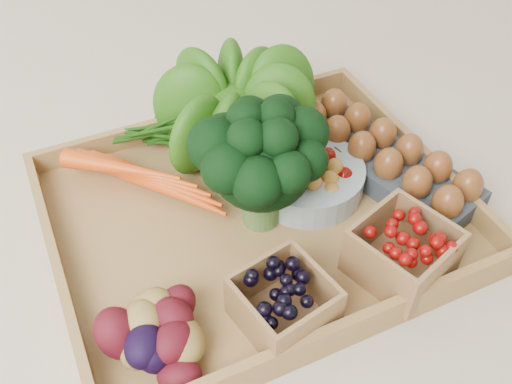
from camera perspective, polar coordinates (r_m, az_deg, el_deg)
name	(u,v)px	position (r m, az deg, el deg)	size (l,w,h in m)	color
ground	(256,222)	(0.81, 0.00, -3.00)	(4.00, 4.00, 0.00)	beige
tray	(256,218)	(0.80, 0.00, -2.64)	(0.55, 0.45, 0.01)	#A27B44
carrots	(150,180)	(0.83, -10.58, 1.20)	(0.20, 0.14, 0.05)	#E9490E
lettuce	(233,99)	(0.86, -2.27, 9.28)	(0.17, 0.17, 0.17)	#1F4B0B
broccoli	(261,184)	(0.75, 0.51, 0.78)	(0.17, 0.17, 0.13)	black
cherry_bowl	(308,178)	(0.82, 5.17, 1.40)	(0.16, 0.16, 0.04)	#8C9EA5
egg_carton	(382,164)	(0.87, 12.49, 2.72)	(0.10, 0.30, 0.03)	#353C43
potatoes	(158,330)	(0.65, -9.74, -13.46)	(0.14, 0.14, 0.08)	#3D0911
punnet_blackberry	(284,303)	(0.67, 2.77, -11.00)	(0.10, 0.10, 0.07)	black
punnet_raspberry	(402,252)	(0.73, 14.41, -5.79)	(0.11, 0.11, 0.07)	#6B0604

